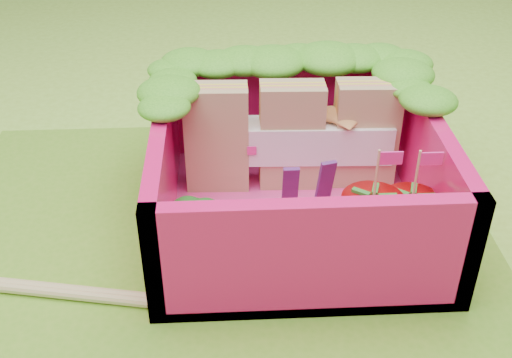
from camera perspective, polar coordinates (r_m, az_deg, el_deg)
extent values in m
plane|color=#8BC838|center=(2.91, -3.43, -8.21)|extent=(14.00, 14.00, 0.00)
cube|color=#66A425|center=(2.90, -3.44, -7.98)|extent=(2.60, 2.60, 0.03)
cube|color=#EC3C92|center=(3.13, 3.46, -3.33)|extent=(1.30, 1.30, 0.05)
cube|color=#E91362|center=(3.52, 2.56, 5.99)|extent=(1.30, 0.07, 0.55)
cube|color=#E91362|center=(2.50, 5.11, -7.21)|extent=(1.30, 0.07, 0.55)
cube|color=#E91362|center=(2.99, -8.19, 0.16)|extent=(0.07, 1.30, 0.55)
cube|color=#E91362|center=(3.11, 14.94, 0.82)|extent=(0.07, 1.30, 0.55)
ellipsoid|color=#358F1A|center=(3.33, -5.98, 10.53)|extent=(0.30, 0.30, 0.11)
ellipsoid|color=#358F1A|center=(3.33, -3.48, 10.62)|extent=(0.30, 0.30, 0.11)
ellipsoid|color=#358F1A|center=(3.33, -0.98, 10.69)|extent=(0.30, 0.30, 0.11)
ellipsoid|color=#358F1A|center=(3.34, 1.51, 10.74)|extent=(0.30, 0.30, 0.11)
ellipsoid|color=#358F1A|center=(3.35, 4.00, 10.76)|extent=(0.30, 0.30, 0.11)
ellipsoid|color=#358F1A|center=(3.37, 6.45, 10.77)|extent=(0.30, 0.30, 0.11)
ellipsoid|color=#358F1A|center=(3.40, 8.87, 10.76)|extent=(0.30, 0.30, 0.11)
ellipsoid|color=#358F1A|center=(3.43, 11.26, 10.73)|extent=(0.30, 0.30, 0.11)
ellipsoid|color=#358F1A|center=(2.90, -7.89, 6.75)|extent=(0.27, 0.27, 0.10)
ellipsoid|color=#358F1A|center=(3.03, -7.73, 7.94)|extent=(0.27, 0.27, 0.10)
ellipsoid|color=#358F1A|center=(3.15, -7.57, 9.05)|extent=(0.27, 0.27, 0.10)
ellipsoid|color=#358F1A|center=(3.28, -7.43, 10.06)|extent=(0.27, 0.27, 0.10)
ellipsoid|color=#358F1A|center=(3.03, 14.70, 7.11)|extent=(0.27, 0.27, 0.10)
ellipsoid|color=#358F1A|center=(3.15, 14.02, 8.26)|extent=(0.27, 0.27, 0.10)
ellipsoid|color=#358F1A|center=(3.27, 13.40, 9.33)|extent=(0.27, 0.27, 0.10)
ellipsoid|color=#358F1A|center=(3.39, 12.81, 10.31)|extent=(0.27, 0.27, 0.10)
cube|color=tan|center=(3.17, -3.53, 3.69)|extent=(0.32, 0.16, 0.55)
cube|color=tan|center=(3.18, 3.15, 3.86)|extent=(0.32, 0.16, 0.55)
cube|color=tan|center=(3.24, 9.69, 3.98)|extent=(0.32, 0.16, 0.55)
cube|color=white|center=(3.20, 3.14, 3.43)|extent=(1.00, 0.20, 0.20)
cylinder|color=#67AD54|center=(2.80, -6.11, -6.15)|extent=(0.12, 0.12, 0.15)
ellipsoid|color=#184512|center=(2.72, -6.28, -4.03)|extent=(0.32, 0.32, 0.12)
cylinder|color=#F75914|center=(2.73, -2.82, -5.51)|extent=(0.07, 0.07, 0.27)
cylinder|color=#F75914|center=(2.82, 0.00, -4.32)|extent=(0.07, 0.07, 0.24)
cube|color=#3D1750|center=(2.88, 3.00, -1.77)|extent=(0.07, 0.02, 0.38)
cube|color=#3D1750|center=(2.93, 6.00, -1.21)|extent=(0.07, 0.04, 0.38)
cone|color=red|center=(2.85, 10.14, -3.97)|extent=(0.28, 0.28, 0.28)
cylinder|color=tan|center=(2.71, 10.67, 0.37)|extent=(0.01, 0.01, 0.24)
cube|color=#FF2A98|center=(2.68, 11.89, 1.83)|extent=(0.10, 0.01, 0.06)
cone|color=red|center=(2.92, 13.42, -3.75)|extent=(0.26, 0.26, 0.26)
cylinder|color=tan|center=(2.78, 14.08, 0.34)|extent=(0.01, 0.01, 0.24)
cube|color=#FF2A98|center=(2.75, 15.30, 1.76)|extent=(0.10, 0.01, 0.06)
cube|color=green|center=(3.13, 12.80, -3.13)|extent=(0.32, 0.10, 0.05)
cube|color=green|center=(2.99, 13.67, -5.31)|extent=(0.32, 0.18, 0.05)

